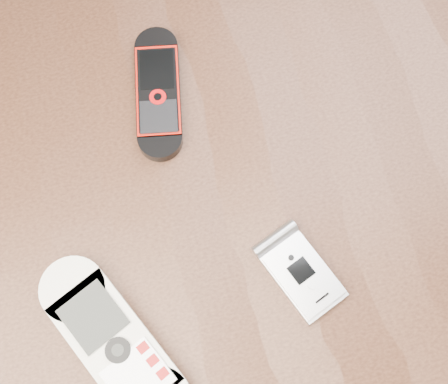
{
  "coord_description": "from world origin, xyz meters",
  "views": [
    {
      "loc": [
        -0.04,
        -0.17,
        1.32
      ],
      "look_at": [
        0.01,
        0.0,
        0.76
      ],
      "focal_mm": 50.0,
      "sensor_mm": 36.0,
      "label": 1
    }
  ],
  "objects": [
    {
      "name": "nokia_black_red",
      "position": [
        -0.03,
        0.12,
        0.76
      ],
      "size": [
        0.07,
        0.15,
        0.01
      ],
      "primitive_type": "cube",
      "rotation": [
        0.0,
        0.0,
        -0.21
      ],
      "color": "black",
      "rests_on": "table"
    },
    {
      "name": "nokia_white",
      "position": [
        -0.13,
        -0.11,
        0.76
      ],
      "size": [
        0.13,
        0.19,
        0.02
      ],
      "primitive_type": "cube",
      "rotation": [
        0.0,
        0.0,
        0.41
      ],
      "color": "silver",
      "rests_on": "table"
    },
    {
      "name": "table",
      "position": [
        0.0,
        0.0,
        0.64
      ],
      "size": [
        1.2,
        0.8,
        0.75
      ],
      "color": "black",
      "rests_on": "ground"
    },
    {
      "name": "motorola_razr",
      "position": [
        0.05,
        -0.09,
        0.76
      ],
      "size": [
        0.07,
        0.1,
        0.01
      ],
      "primitive_type": "cube",
      "rotation": [
        0.0,
        0.0,
        0.35
      ],
      "color": "silver",
      "rests_on": "table"
    },
    {
      "name": "ground",
      "position": [
        0.0,
        0.0,
        0.0
      ],
      "size": [
        4.0,
        4.0,
        0.0
      ],
      "primitive_type": "plane",
      "color": "#472B19",
      "rests_on": "ground"
    }
  ]
}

